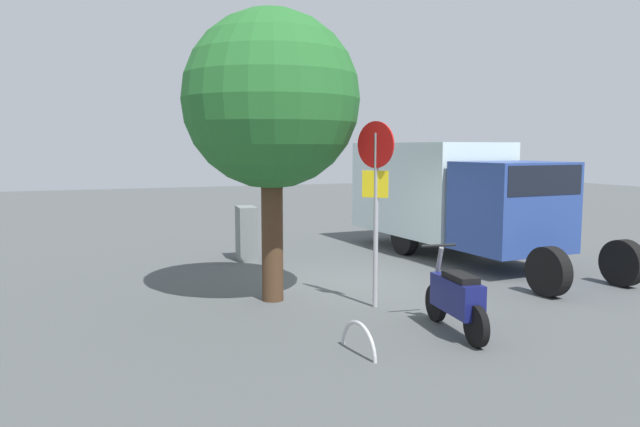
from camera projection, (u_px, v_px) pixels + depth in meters
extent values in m
plane|color=#494D4D|center=(362.00, 284.00, 11.81)|extent=(60.00, 60.00, 0.00)
cylinder|color=black|center=(405.00, 237.00, 14.96)|extent=(0.91, 0.30, 0.90)
cylinder|color=black|center=(466.00, 232.00, 15.76)|extent=(0.91, 0.30, 0.90)
cylinder|color=black|center=(548.00, 272.00, 10.76)|extent=(0.91, 0.30, 0.90)
cylinder|color=black|center=(622.00, 263.00, 11.56)|extent=(0.91, 0.30, 0.90)
cube|color=silver|center=(428.00, 188.00, 15.60)|extent=(4.29, 2.44, 2.32)
cube|color=#2A448E|center=(512.00, 206.00, 12.84)|extent=(1.92, 2.20, 1.90)
cube|color=black|center=(513.00, 178.00, 12.77)|extent=(1.93, 2.04, 0.60)
cylinder|color=black|center=(436.00, 303.00, 9.26)|extent=(0.57, 0.17, 0.56)
cylinder|color=black|center=(476.00, 326.00, 8.05)|extent=(0.57, 0.17, 0.56)
cube|color=navy|center=(457.00, 295.00, 8.58)|extent=(1.13, 0.46, 0.48)
cube|color=black|center=(460.00, 278.00, 8.45)|extent=(0.67, 0.36, 0.12)
cylinder|color=slate|center=(438.00, 268.00, 9.15)|extent=(0.29, 0.11, 0.69)
cylinder|color=black|center=(438.00, 245.00, 9.11)|extent=(0.11, 0.55, 0.04)
cylinder|color=#9E9EA3|center=(376.00, 221.00, 9.94)|extent=(0.08, 0.08, 2.89)
cylinder|color=red|center=(376.00, 145.00, 9.79)|extent=(0.71, 0.32, 0.76)
cube|color=yellow|center=(375.00, 184.00, 9.86)|extent=(0.33, 0.33, 0.44)
cylinder|color=#47301E|center=(272.00, 232.00, 10.41)|extent=(0.37, 0.37, 2.40)
sphere|color=#246429|center=(271.00, 100.00, 10.16)|extent=(3.00, 3.00, 3.00)
cube|color=slate|center=(246.00, 233.00, 14.19)|extent=(0.73, 0.46, 1.27)
torus|color=#B7B7BC|center=(358.00, 353.00, 7.83)|extent=(0.85, 0.13, 0.85)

